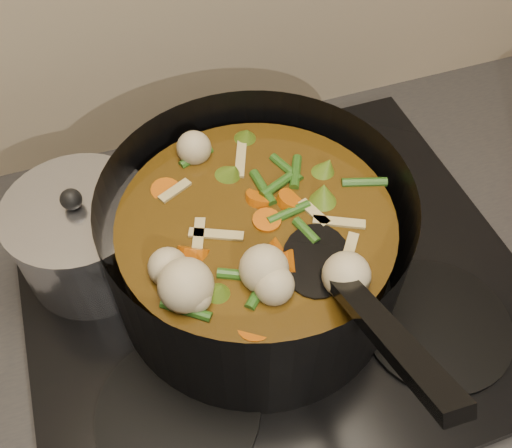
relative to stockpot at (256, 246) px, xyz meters
name	(u,v)px	position (x,y,z in m)	size (l,w,h in m)	color
counter	(268,410)	(0.02, 0.00, -0.55)	(2.64, 0.64, 0.91)	brown
stovetop	(274,280)	(0.02, 0.00, -0.09)	(0.62, 0.54, 0.03)	black
stockpot	(256,246)	(0.00, 0.00, 0.00)	(0.41, 0.50, 0.25)	black
saucepan	(86,237)	(-0.19, 0.10, -0.02)	(0.17, 0.17, 0.14)	silver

